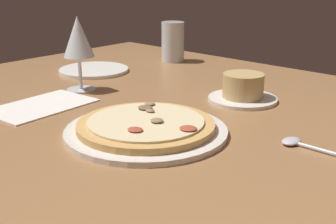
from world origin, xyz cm
name	(u,v)px	position (x,y,z in cm)	size (l,w,h in cm)	color
dining_table	(188,131)	(0.00, 0.00, 2.00)	(150.00, 110.00, 4.00)	#996B42
pizza_main	(146,128)	(-1.27, -10.15, 5.16)	(28.92, 28.92, 3.27)	silver
ramekin_on_saucer	(243,90)	(0.09, 18.56, 6.52)	(15.10, 15.10, 6.08)	silver
wine_glass_far	(80,39)	(-33.10, 0.43, 16.18)	(7.13, 7.13, 17.45)	silver
water_glass	(173,44)	(-39.33, 39.70, 9.18)	(6.87, 6.87, 11.91)	silver
side_plate	(94,70)	(-46.13, 14.40, 4.45)	(19.07, 19.07, 0.90)	white
paper_menu	(41,106)	(-29.08, -13.58, 4.15)	(13.34, 21.39, 0.30)	white
spoon	(299,143)	(21.40, 2.88, 4.46)	(10.68, 4.03, 1.00)	silver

